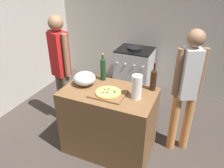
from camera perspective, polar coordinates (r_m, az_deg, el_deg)
The scene contains 13 objects.
ground_plane at distance 3.69m, azimuth 4.85°, elevation -9.37°, with size 4.67×3.27×0.02m, color #3F3833.
kitchen_wall_rear at distance 4.38m, azimuth 11.76°, elevation 15.27°, with size 4.67×0.10×2.60m, color #BCB7AD.
kitchen_wall_left at distance 4.18m, azimuth -23.16°, elevation 13.07°, with size 0.10×3.27×2.60m, color #BCB7AD.
counter at distance 2.89m, azimuth -0.80°, elevation -9.76°, with size 1.13×0.67×0.91m, color brown.
cutting_board at distance 2.56m, azimuth -1.00°, elevation -2.60°, with size 0.40×0.32×0.02m, color brown.
pizza at distance 2.55m, azimuth -1.00°, elevation -2.20°, with size 0.30×0.30×0.03m.
mixing_bowl at distance 2.77m, azimuth -7.16°, elevation 1.44°, with size 0.28×0.28×0.17m.
paper_towel_roll at distance 2.45m, azimuth 6.48°, elevation -0.78°, with size 0.12×0.12×0.29m.
wine_bottle_green at distance 2.65m, azimuth 10.77°, elevation 1.34°, with size 0.08×0.08×0.35m.
wine_bottle_clear at distance 2.84m, azimuth -2.38°, elevation 4.17°, with size 0.07×0.07×0.36m.
stove at distance 4.35m, azimuth 5.76°, elevation 3.63°, with size 0.67×0.60×0.91m.
person_in_stripes at distance 3.23m, azimuth -13.22°, elevation 4.63°, with size 0.37×0.26×1.70m.
person_in_red at distance 2.79m, azimuth 18.98°, elevation -0.88°, with size 0.33×0.26×1.66m.
Camera 1 is at (0.88, -1.46, 2.23)m, focal length 35.03 mm.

